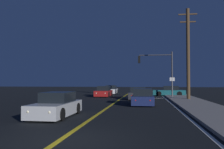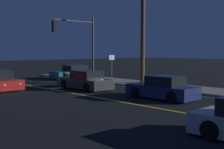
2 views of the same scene
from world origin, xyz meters
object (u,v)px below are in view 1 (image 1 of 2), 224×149
car_parked_curb_silver (57,106)px  car_lead_oncoming_navy (143,98)px  car_side_waiting_white (111,90)px  car_following_oncoming_red (104,92)px  street_sign_corner (172,84)px  traffic_signal_near_right (159,67)px  car_mid_block_teal (169,91)px  utility_pole_right (188,53)px  car_far_approaching_charcoal (138,94)px

car_parked_curb_silver → car_lead_oncoming_navy: (4.67, 7.29, -0.00)m
car_parked_curb_silver → car_side_waiting_white: 25.05m
car_following_oncoming_red → street_sign_corner: size_ratio=1.70×
car_lead_oncoming_navy → street_sign_corner: (3.22, 7.74, 1.07)m
car_lead_oncoming_navy → car_side_waiting_white: 18.50m
traffic_signal_near_right → car_side_waiting_white: bearing=-45.1°
car_mid_block_teal → car_lead_oncoming_navy: bearing=168.4°
car_side_waiting_white → utility_pole_right: utility_pole_right is taller
car_following_oncoming_red → car_far_approaching_charcoal: bearing=138.7°
traffic_signal_near_right → street_sign_corner: (1.26, -2.80, -2.18)m
car_following_oncoming_red → car_mid_block_teal: (8.60, 2.90, 0.00)m
car_mid_block_teal → traffic_signal_near_right: bearing=155.8°
car_parked_curb_silver → utility_pole_right: size_ratio=0.47×
car_far_approaching_charcoal → traffic_signal_near_right: 5.75m
car_mid_block_teal → car_far_approaching_charcoal: size_ratio=0.95×
utility_pole_right → street_sign_corner: utility_pole_right is taller
utility_pole_right → car_side_waiting_white: bearing=128.9°
car_following_oncoming_red → car_lead_oncoming_navy: same height
car_lead_oncoming_navy → street_sign_corner: street_sign_corner is taller
car_parked_curb_silver → utility_pole_right: bearing=-125.6°
utility_pole_right → street_sign_corner: bearing=122.6°
car_parked_curb_silver → utility_pole_right: 16.44m
car_lead_oncoming_navy → utility_pole_right: size_ratio=0.44×
car_mid_block_teal → car_far_approaching_charcoal: 8.02m
car_parked_curb_silver → street_sign_corner: street_sign_corner is taller
car_mid_block_teal → street_sign_corner: street_sign_corner is taller
car_mid_block_teal → utility_pole_right: size_ratio=0.46×
car_side_waiting_white → utility_pole_right: 16.27m
car_mid_block_teal → utility_pole_right: utility_pole_right is taller
car_parked_curb_silver → car_mid_block_teal: 22.28m
car_mid_block_teal → traffic_signal_near_right: (-1.48, -2.92, 3.24)m
car_following_oncoming_red → traffic_signal_near_right: (7.12, -0.02, 3.24)m
car_lead_oncoming_navy → car_far_approaching_charcoal: (-0.57, 6.52, 0.00)m
car_side_waiting_white → street_sign_corner: street_sign_corner is taller
car_parked_curb_silver → street_sign_corner: bearing=-117.4°
car_lead_oncoming_navy → street_sign_corner: size_ratio=1.72×
traffic_signal_near_right → street_sign_corner: traffic_signal_near_right is taller
utility_pole_right → car_following_oncoming_red: bearing=152.9°
car_lead_oncoming_navy → car_parked_curb_silver: bearing=-123.2°
car_lead_oncoming_navy → car_far_approaching_charcoal: size_ratio=0.91×
car_parked_curb_silver → car_side_waiting_white: bearing=-88.4°
car_following_oncoming_red → car_lead_oncoming_navy: bearing=116.1°
car_lead_oncoming_navy → car_mid_block_teal: same height
car_following_oncoming_red → utility_pole_right: 11.82m
car_far_approaching_charcoal → traffic_signal_near_right: bearing=59.5°
car_side_waiting_white → street_sign_corner: (8.45, -10.01, 1.06)m
car_parked_curb_silver → traffic_signal_near_right: (6.63, 17.83, 3.24)m
car_following_oncoming_red → car_side_waiting_white: same height
car_side_waiting_white → car_mid_block_teal: size_ratio=1.02×
car_lead_oncoming_navy → utility_pole_right: (4.62, 5.55, 4.35)m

